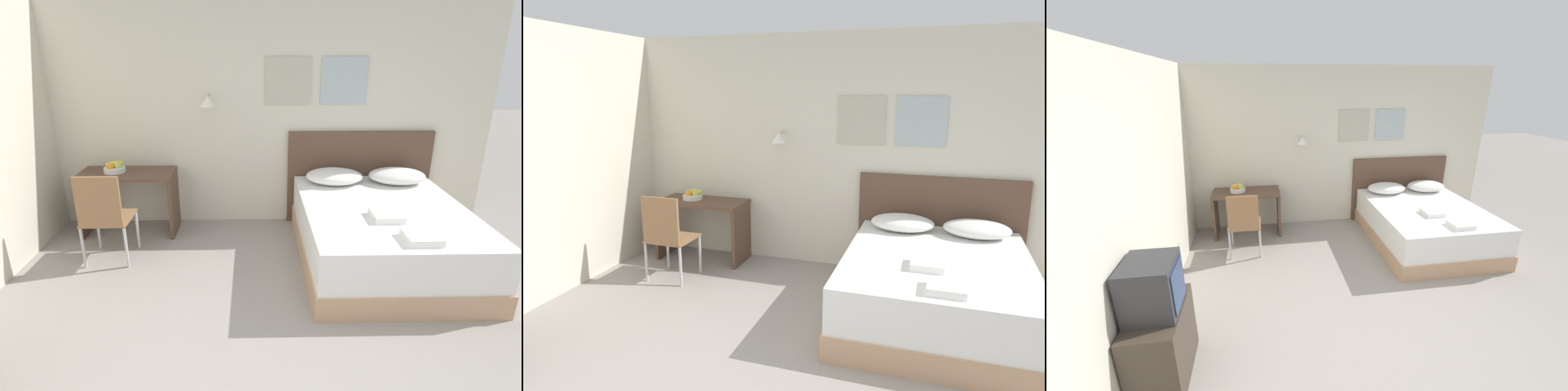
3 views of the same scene
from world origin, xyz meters
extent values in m
plane|color=gray|center=(0.00, 0.00, 0.00)|extent=(24.00, 24.00, 0.00)
cube|color=beige|center=(0.00, 2.98, 1.32)|extent=(5.51, 0.06, 2.65)
cube|color=#B7B29E|center=(0.35, 2.94, 1.70)|extent=(0.52, 0.02, 0.52)
cube|color=#A8B7BC|center=(0.98, 2.94, 1.70)|extent=(0.52, 0.02, 0.52)
cylinder|color=#B2B2B7|center=(-0.55, 2.87, 1.55)|extent=(0.02, 0.16, 0.02)
cone|color=white|center=(-0.55, 2.78, 1.50)|extent=(0.17, 0.17, 0.12)
cube|color=beige|center=(-2.39, -0.03, 1.32)|extent=(0.06, 5.95, 2.65)
cube|color=tan|center=(1.23, 1.89, 0.11)|extent=(1.60, 2.00, 0.22)
cube|color=white|center=(1.23, 1.89, 0.41)|extent=(1.57, 1.96, 0.38)
cube|color=brown|center=(1.23, 2.92, 0.56)|extent=(1.72, 0.06, 1.13)
ellipsoid|color=white|center=(0.87, 2.60, 0.68)|extent=(0.64, 0.47, 0.16)
ellipsoid|color=white|center=(1.59, 2.60, 0.68)|extent=(0.64, 0.47, 0.16)
cube|color=white|center=(1.16, 1.59, 0.63)|extent=(0.27, 0.28, 0.06)
cube|color=white|center=(1.30, 1.14, 0.63)|extent=(0.27, 0.27, 0.06)
cube|color=brown|center=(-1.48, 2.64, 0.71)|extent=(1.06, 0.53, 0.03)
cube|color=brown|center=(-1.99, 2.64, 0.35)|extent=(0.04, 0.48, 0.70)
cube|color=brown|center=(-0.97, 2.64, 0.35)|extent=(0.04, 0.48, 0.70)
cube|color=#8E6642|center=(-1.51, 2.01, 0.44)|extent=(0.46, 0.46, 0.02)
cube|color=#8E6642|center=(-1.51, 1.79, 0.70)|extent=(0.42, 0.03, 0.49)
cylinder|color=#B7B7BC|center=(-1.72, 2.22, 0.22)|extent=(0.03, 0.03, 0.43)
cylinder|color=#B7B7BC|center=(-1.30, 2.22, 0.22)|extent=(0.03, 0.03, 0.43)
cylinder|color=#B7B7BC|center=(-1.72, 1.80, 0.22)|extent=(0.03, 0.03, 0.43)
cylinder|color=#B7B7BC|center=(-1.30, 1.80, 0.22)|extent=(0.03, 0.03, 0.43)
cylinder|color=silver|center=(-1.62, 2.65, 0.76)|extent=(0.24, 0.24, 0.05)
sphere|color=#B2C156|center=(-1.57, 2.65, 0.81)|extent=(0.09, 0.09, 0.09)
ellipsoid|color=yellow|center=(-1.62, 2.70, 0.81)|extent=(0.22, 0.15, 0.07)
sphere|color=orange|center=(-1.65, 2.62, 0.80)|extent=(0.08, 0.08, 0.08)
cube|color=#3D3328|center=(-2.13, -0.05, 0.33)|extent=(0.40, 0.69, 0.66)
cube|color=#2D2D30|center=(-2.13, -0.05, 0.88)|extent=(0.38, 0.42, 0.45)
cube|color=navy|center=(-1.94, -0.05, 0.88)|extent=(0.01, 0.33, 0.35)
camera|label=1|loc=(-0.06, -1.78, 2.09)|focal=28.00mm
camera|label=2|loc=(1.19, -2.19, 2.01)|focal=32.00mm
camera|label=3|loc=(-1.27, -2.30, 2.37)|focal=22.00mm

